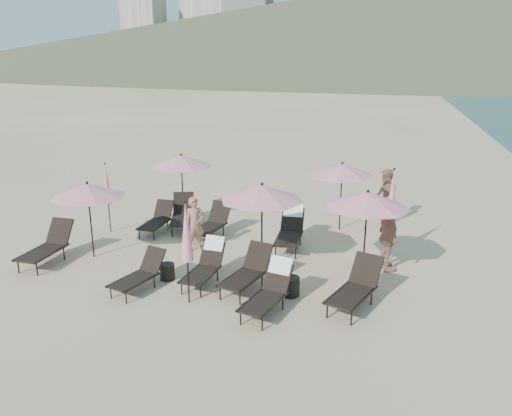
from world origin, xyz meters
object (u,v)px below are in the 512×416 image
(lounger_8, at_px, (211,223))
(lounger_0, at_px, (47,246))
(umbrella_open_1, at_px, (262,193))
(lounger_6, at_px, (157,219))
(umbrella_closed_1, at_px, (392,196))
(beachgoer_c, at_px, (388,237))
(beachgoer_a, at_px, (195,224))
(umbrella_closed_2, at_px, (107,184))
(umbrella_open_0, at_px, (88,191))
(umbrella_closed_0, at_px, (186,233))
(beachgoer_b, at_px, (385,197))
(umbrella_open_3, at_px, (181,161))
(umbrella_open_4, at_px, (342,170))
(lounger_2, at_px, (206,264))
(side_table_0, at_px, (167,272))
(umbrella_open_2, at_px, (367,200))
(lounger_1, at_px, (140,274))
(lounger_9, at_px, (290,229))
(lounger_5, at_px, (356,287))
(lounger_4, at_px, (270,290))
(lounger_7, at_px, (183,214))
(side_table_1, at_px, (290,286))
(lounger_3, at_px, (247,272))

(lounger_8, bearing_deg, lounger_0, -130.27)
(lounger_0, distance_m, umbrella_open_1, 6.06)
(lounger_6, bearing_deg, umbrella_open_1, -25.49)
(umbrella_closed_1, xyz_separation_m, beachgoer_c, (-0.02, -0.90, -0.85))
(beachgoer_a, bearing_deg, umbrella_closed_2, 126.08)
(umbrella_open_0, xyz_separation_m, beachgoer_a, (2.60, 1.21, -1.13))
(umbrella_closed_0, relative_size, beachgoer_c, 1.30)
(lounger_0, relative_size, beachgoer_b, 0.97)
(umbrella_open_0, bearing_deg, umbrella_closed_1, 14.64)
(umbrella_open_3, distance_m, umbrella_open_4, 5.40)
(lounger_2, distance_m, side_table_0, 1.04)
(lounger_0, relative_size, umbrella_closed_2, 0.79)
(lounger_6, xyz_separation_m, beachgoer_c, (7.17, -1.19, 0.51))
(umbrella_open_2, bearing_deg, lounger_6, 165.48)
(umbrella_open_0, relative_size, umbrella_closed_1, 0.85)
(lounger_1, relative_size, side_table_0, 3.91)
(lounger_9, distance_m, umbrella_open_0, 5.81)
(lounger_1, relative_size, beachgoer_b, 0.87)
(lounger_9, height_order, umbrella_closed_1, umbrella_closed_1)
(lounger_5, relative_size, side_table_0, 4.56)
(lounger_6, relative_size, umbrella_open_0, 0.73)
(umbrella_closed_0, bearing_deg, lounger_0, 165.31)
(lounger_1, height_order, umbrella_open_1, umbrella_open_1)
(umbrella_open_2, bearing_deg, lounger_2, -159.16)
(umbrella_open_4, bearing_deg, lounger_4, -98.66)
(lounger_6, relative_size, umbrella_open_3, 0.69)
(side_table_0, bearing_deg, umbrella_open_1, 31.19)
(umbrella_open_4, xyz_separation_m, beachgoer_b, (1.39, 1.02, -1.05))
(beachgoer_a, bearing_deg, umbrella_open_2, -46.20)
(lounger_4, height_order, lounger_6, lounger_4)
(lounger_7, distance_m, lounger_8, 1.33)
(lounger_6, relative_size, side_table_1, 3.53)
(beachgoer_b, bearing_deg, umbrella_open_4, -66.91)
(lounger_9, xyz_separation_m, umbrella_closed_1, (2.81, -0.14, 1.23))
(lounger_8, bearing_deg, lounger_2, -63.02)
(lounger_5, bearing_deg, umbrella_closed_0, -148.67)
(side_table_1, bearing_deg, lounger_2, 175.53)
(lounger_3, distance_m, umbrella_closed_1, 4.58)
(umbrella_open_1, bearing_deg, lounger_6, 153.80)
(umbrella_open_2, bearing_deg, umbrella_open_0, -174.75)
(beachgoer_a, bearing_deg, umbrella_open_4, -1.85)
(umbrella_open_3, xyz_separation_m, umbrella_closed_2, (-1.71, -1.96, -0.45))
(umbrella_closed_0, xyz_separation_m, umbrella_closed_2, (-4.33, 3.90, -0.11))
(lounger_9, xyz_separation_m, umbrella_open_4, (1.25, 1.98, 1.43))
(lounger_1, relative_size, umbrella_open_0, 0.75)
(beachgoer_a, bearing_deg, lounger_4, -85.38)
(lounger_3, relative_size, side_table_1, 3.99)
(umbrella_open_0, relative_size, umbrella_open_3, 0.95)
(lounger_0, bearing_deg, umbrella_closed_1, 17.20)
(lounger_7, xyz_separation_m, umbrella_open_2, (5.95, -2.27, 1.53))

